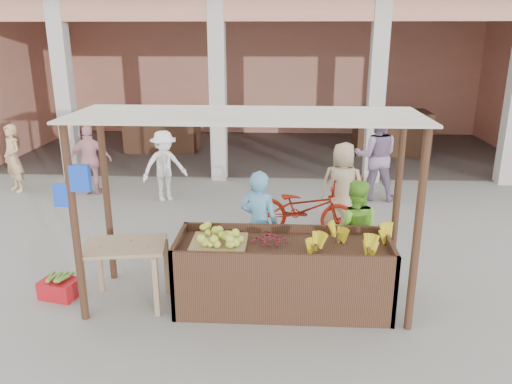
# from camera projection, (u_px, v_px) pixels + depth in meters

# --- Properties ---
(ground) EXTENTS (60.00, 60.00, 0.00)m
(ground) POSITION_uv_depth(u_px,v_px,m) (243.00, 303.00, 6.30)
(ground) COLOR gray
(ground) RESTS_ON ground
(market_building) EXTENTS (14.40, 6.40, 4.20)m
(market_building) POSITION_uv_depth(u_px,v_px,m) (270.00, 54.00, 13.97)
(market_building) COLOR tan
(market_building) RESTS_ON ground
(fruit_stall) EXTENTS (2.60, 0.95, 0.80)m
(fruit_stall) POSITION_uv_depth(u_px,v_px,m) (283.00, 276.00, 6.15)
(fruit_stall) COLOR #4F2F1F
(fruit_stall) RESTS_ON ground
(stall_awning) EXTENTS (4.09, 1.35, 2.39)m
(stall_awning) POSITION_uv_depth(u_px,v_px,m) (240.00, 149.00, 5.76)
(stall_awning) COLOR #4F2F1F
(stall_awning) RESTS_ON ground
(banana_heap) EXTENTS (1.04, 0.57, 0.19)m
(banana_heap) POSITION_uv_depth(u_px,v_px,m) (350.00, 241.00, 5.93)
(banana_heap) COLOR yellow
(banana_heap) RESTS_ON fruit_stall
(melon_tray) EXTENTS (0.67, 0.58, 0.18)m
(melon_tray) POSITION_uv_depth(u_px,v_px,m) (219.00, 239.00, 6.02)
(melon_tray) COLOR #A17F53
(melon_tray) RESTS_ON fruit_stall
(berry_heap) EXTENTS (0.47, 0.39, 0.15)m
(berry_heap) POSITION_uv_depth(u_px,v_px,m) (270.00, 238.00, 6.07)
(berry_heap) COLOR maroon
(berry_heap) RESTS_ON fruit_stall
(side_table) EXTENTS (1.07, 0.80, 0.80)m
(side_table) POSITION_uv_depth(u_px,v_px,m) (125.00, 255.00, 6.13)
(side_table) COLOR tan
(side_table) RESTS_ON ground
(papaya_pile) EXTENTS (0.72, 0.41, 0.21)m
(papaya_pile) POSITION_uv_depth(u_px,v_px,m) (123.00, 237.00, 6.05)
(papaya_pile) COLOR #4B852B
(papaya_pile) RESTS_ON side_table
(red_crate) EXTENTS (0.52, 0.43, 0.24)m
(red_crate) POSITION_uv_depth(u_px,v_px,m) (60.00, 289.00, 6.42)
(red_crate) COLOR red
(red_crate) RESTS_ON ground
(plantain_bundle) EXTENTS (0.35, 0.24, 0.07)m
(plantain_bundle) POSITION_uv_depth(u_px,v_px,m) (58.00, 278.00, 6.37)
(plantain_bundle) COLOR #639937
(plantain_bundle) RESTS_ON red_crate
(produce_sacks) EXTENTS (1.06, 0.79, 0.64)m
(produce_sacks) POSITION_uv_depth(u_px,v_px,m) (375.00, 169.00, 11.31)
(produce_sacks) COLOR maroon
(produce_sacks) RESTS_ON ground
(vendor_blue) EXTENTS (0.73, 0.64, 1.63)m
(vendor_blue) POSITION_uv_depth(u_px,v_px,m) (259.00, 221.00, 6.79)
(vendor_blue) COLOR #5EA7D3
(vendor_blue) RESTS_ON ground
(vendor_green) EXTENTS (0.76, 0.49, 1.49)m
(vendor_green) POSITION_uv_depth(u_px,v_px,m) (354.00, 227.00, 6.76)
(vendor_green) COLOR #78CA33
(vendor_green) RESTS_ON ground
(motorcycle) EXTENTS (1.02, 1.97, 0.98)m
(motorcycle) POSITION_uv_depth(u_px,v_px,m) (304.00, 207.00, 8.30)
(motorcycle) COLOR maroon
(motorcycle) RESTS_ON ground
(shopper_a) EXTENTS (1.10, 0.95, 1.55)m
(shopper_a) POSITION_uv_depth(u_px,v_px,m) (164.00, 163.00, 9.97)
(shopper_a) COLOR white
(shopper_a) RESTS_ON ground
(shopper_b) EXTENTS (0.98, 0.62, 1.57)m
(shopper_b) POSITION_uv_depth(u_px,v_px,m) (90.00, 158.00, 10.37)
(shopper_b) COLOR pink
(shopper_b) RESTS_ON ground
(shopper_c) EXTENTS (0.93, 0.72, 1.71)m
(shopper_c) POSITION_uv_depth(u_px,v_px,m) (343.00, 183.00, 8.40)
(shopper_c) COLOR tan
(shopper_c) RESTS_ON ground
(shopper_e) EXTENTS (0.70, 0.67, 1.51)m
(shopper_e) POSITION_uv_depth(u_px,v_px,m) (13.00, 157.00, 10.58)
(shopper_e) COLOR tan
(shopper_e) RESTS_ON ground
(shopper_f) EXTENTS (1.00, 0.63, 1.97)m
(shopper_f) POSITION_uv_depth(u_px,v_px,m) (376.00, 152.00, 10.00)
(shopper_f) COLOR gray
(shopper_f) RESTS_ON ground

